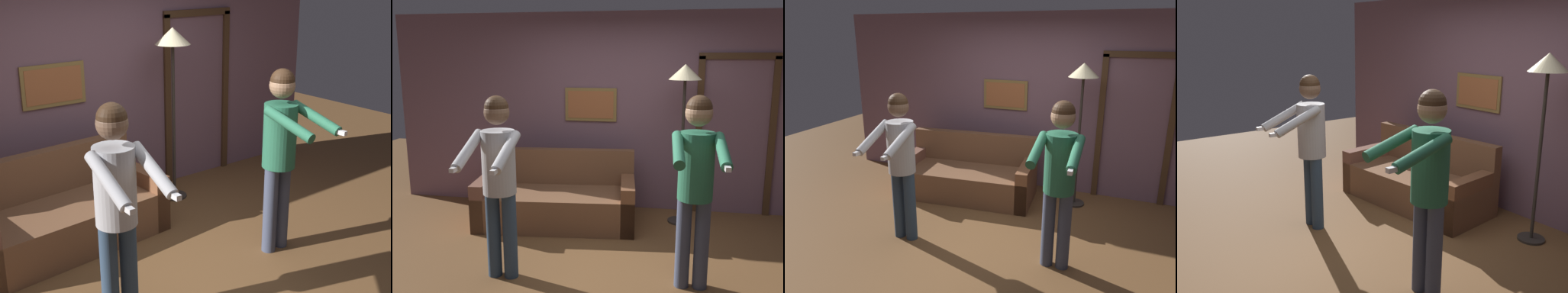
% 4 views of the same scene
% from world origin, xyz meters
% --- Properties ---
extents(ground_plane, '(12.00, 12.00, 0.00)m').
position_xyz_m(ground_plane, '(0.00, 0.00, 0.00)').
color(ground_plane, brown).
extents(back_wall_assembly, '(6.40, 0.10, 2.60)m').
position_xyz_m(back_wall_assembly, '(0.02, 1.97, 1.30)').
color(back_wall_assembly, slate).
rests_on(back_wall_assembly, ground_plane).
extents(couch, '(1.97, 1.01, 0.87)m').
position_xyz_m(couch, '(-0.77, 1.23, 0.28)').
color(couch, brown).
rests_on(couch, ground_plane).
extents(torchiere_lamp, '(0.39, 0.39, 1.95)m').
position_xyz_m(torchiere_lamp, '(0.73, 1.49, 1.68)').
color(torchiere_lamp, '#332D28').
rests_on(torchiere_lamp, ground_plane).
extents(person_standing_left, '(0.44, 0.70, 1.71)m').
position_xyz_m(person_standing_left, '(-0.95, -0.19, 1.03)').
color(person_standing_left, '#2F455F').
rests_on(person_standing_left, ground_plane).
extents(person_standing_right, '(0.44, 0.72, 1.73)m').
position_xyz_m(person_standing_right, '(0.78, -0.10, 1.05)').
color(person_standing_right, '#434C65').
rests_on(person_standing_right, ground_plane).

